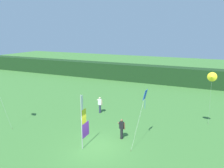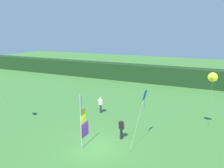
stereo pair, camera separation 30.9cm
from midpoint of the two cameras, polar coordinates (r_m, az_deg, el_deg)
ground_plane at (r=17.44m, az=-3.91°, el=-15.45°), size 120.00×120.00×0.00m
distant_treeline at (r=37.16m, az=12.89°, el=2.25°), size 80.00×2.40×2.79m
banner_flag at (r=16.59m, az=-6.81°, el=-9.54°), size 0.06×1.03×4.11m
person_near_banner at (r=23.46m, az=-2.54°, el=-5.20°), size 0.55×0.48×1.71m
person_mid_field at (r=18.07m, az=2.87°, el=-11.20°), size 0.55×0.48×1.66m
kite_yellow_delta_0 at (r=19.79m, az=24.56°, el=1.54°), size 0.79×1.80×5.16m
kite_blue_diamond_1 at (r=16.94m, az=8.70°, el=-3.36°), size 0.51×2.21×4.12m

